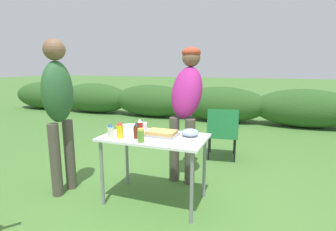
% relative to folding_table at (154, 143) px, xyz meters
% --- Properties ---
extents(ground_plane, '(60.00, 60.00, 0.00)m').
position_rel_folding_table_xyz_m(ground_plane, '(0.00, 0.00, -0.66)').
color(ground_plane, '#477533').
extents(shrub_hedge, '(14.40, 0.90, 0.93)m').
position_rel_folding_table_xyz_m(shrub_hedge, '(0.00, 4.49, -0.20)').
color(shrub_hedge, '#2D5623').
rests_on(shrub_hedge, ground).
extents(folding_table, '(1.10, 0.64, 0.74)m').
position_rel_folding_table_xyz_m(folding_table, '(0.00, 0.00, 0.00)').
color(folding_table, white).
rests_on(folding_table, ground).
extents(food_tray, '(0.34, 0.24, 0.06)m').
position_rel_folding_table_xyz_m(food_tray, '(0.06, 0.05, 0.10)').
color(food_tray, '#9E9EA3').
rests_on(food_tray, folding_table).
extents(plate_stack, '(0.25, 0.25, 0.05)m').
position_rel_folding_table_xyz_m(plate_stack, '(-0.39, 0.17, 0.10)').
color(plate_stack, white).
rests_on(plate_stack, folding_table).
extents(mixing_bowl, '(0.18, 0.18, 0.08)m').
position_rel_folding_table_xyz_m(mixing_bowl, '(0.35, 0.14, 0.12)').
color(mixing_bowl, '#99B2CC').
rests_on(mixing_bowl, folding_table).
extents(paper_cup_stack, '(0.08, 0.08, 0.10)m').
position_rel_folding_table_xyz_m(paper_cup_stack, '(-0.19, 0.15, 0.13)').
color(paper_cup_stack, white).
rests_on(paper_cup_stack, folding_table).
extents(ketchup_bottle, '(0.06, 0.06, 0.17)m').
position_rel_folding_table_xyz_m(ketchup_bottle, '(-0.17, 0.01, 0.16)').
color(ketchup_bottle, red).
rests_on(ketchup_bottle, folding_table).
extents(mayo_bottle, '(0.06, 0.06, 0.16)m').
position_rel_folding_table_xyz_m(mayo_bottle, '(-0.37, -0.26, 0.15)').
color(mayo_bottle, silver).
rests_on(mayo_bottle, folding_table).
extents(bbq_sauce_bottle, '(0.07, 0.07, 0.17)m').
position_rel_folding_table_xyz_m(bbq_sauce_bottle, '(-0.14, -0.13, 0.16)').
color(bbq_sauce_bottle, '#562314').
rests_on(bbq_sauce_bottle, folding_table).
extents(mustard_bottle, '(0.07, 0.07, 0.17)m').
position_rel_folding_table_xyz_m(mustard_bottle, '(-0.31, -0.18, 0.16)').
color(mustard_bottle, yellow).
rests_on(mustard_bottle, folding_table).
extents(relish_jar, '(0.07, 0.07, 0.14)m').
position_rel_folding_table_xyz_m(relish_jar, '(-0.03, -0.25, 0.15)').
color(relish_jar, olive).
rests_on(relish_jar, folding_table).
extents(standing_person_in_navy_coat, '(0.46, 0.56, 1.71)m').
position_rel_folding_table_xyz_m(standing_person_in_navy_coat, '(0.15, 0.69, 0.40)').
color(standing_person_in_navy_coat, '#4C473D').
rests_on(standing_person_in_navy_coat, ground).
extents(standing_person_in_gray_fleece, '(0.31, 0.40, 1.77)m').
position_rel_folding_table_xyz_m(standing_person_in_gray_fleece, '(-1.09, -0.17, 0.40)').
color(standing_person_in_gray_fleece, '#4C473D').
rests_on(standing_person_in_gray_fleece, ground).
extents(camp_chair_green_behind_table, '(0.55, 0.65, 0.83)m').
position_rel_folding_table_xyz_m(camp_chair_green_behind_table, '(0.49, 1.57, -0.20)').
color(camp_chair_green_behind_table, '#19602D').
rests_on(camp_chair_green_behind_table, ground).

